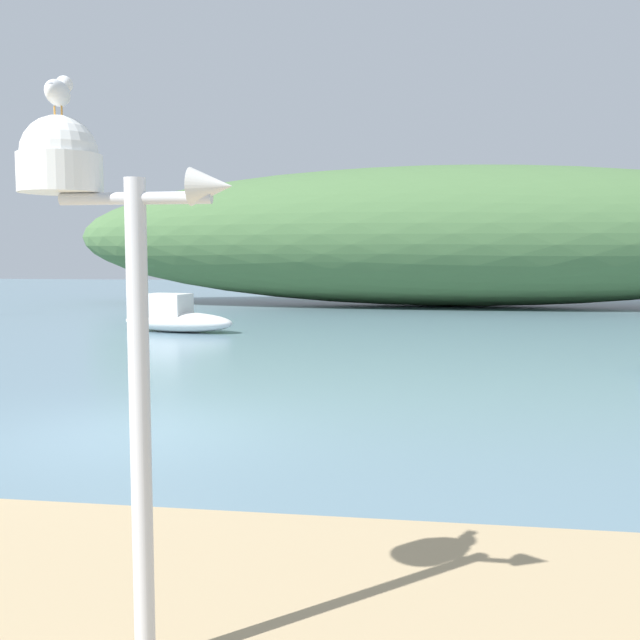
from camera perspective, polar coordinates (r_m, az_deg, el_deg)
The scene contains 5 objects.
ground_plane at distance 11.16m, azimuth -14.33°, elevation -8.51°, with size 120.00×120.00×0.00m, color slate.
distant_hill at distance 37.22m, azimuth 10.09°, elevation 6.46°, with size 38.68×10.10×6.95m, color #476B3D.
mast_structure at distance 4.33m, azimuth -17.62°, elevation 7.07°, with size 1.23×0.47×3.19m.
seagull_on_radar at distance 4.51m, azimuth -19.73°, elevation 16.48°, with size 0.15×0.34×0.24m.
motorboat_mid_channel at distance 24.90m, azimuth -11.23°, elevation 0.17°, with size 4.18×2.08×1.27m.
Camera 1 is at (4.25, -9.99, 2.62)m, focal length 40.98 mm.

